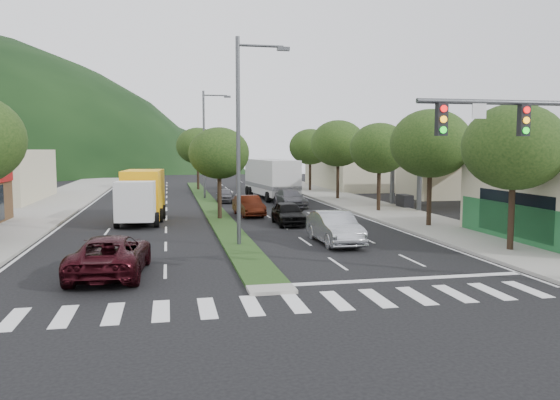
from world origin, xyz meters
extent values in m
plane|color=black|center=(0.00, 0.00, 0.00)|extent=(160.00, 160.00, 0.00)
cube|color=gray|center=(12.50, 25.00, 0.07)|extent=(5.00, 90.00, 0.15)
cube|color=gray|center=(-13.00, 25.00, 0.07)|extent=(6.00, 90.00, 0.15)
cube|color=#1E3513|center=(0.00, 28.00, 0.06)|extent=(1.60, 56.00, 0.12)
cube|color=silver|center=(0.00, -2.00, 0.01)|extent=(19.00, 2.20, 0.01)
cylinder|color=#47494C|center=(7.60, -1.50, 6.30)|extent=(6.00, 0.18, 0.18)
cube|color=black|center=(8.40, -1.65, 5.70)|extent=(0.35, 0.25, 1.05)
cube|color=black|center=(5.40, -1.65, 5.70)|extent=(0.35, 0.25, 1.05)
cube|color=silver|center=(19.00, 22.00, 5.00)|extent=(12.00, 8.00, 0.50)
cube|color=yellow|center=(19.00, 22.00, 4.65)|extent=(12.20, 8.20, 0.50)
cylinder|color=#47494C|center=(15.00, 19.50, 2.30)|extent=(0.36, 0.36, 4.60)
cylinder|color=#47494C|center=(23.00, 19.50, 2.30)|extent=(0.36, 0.36, 4.60)
cylinder|color=#47494C|center=(15.00, 24.50, 2.30)|extent=(0.36, 0.36, 4.60)
cylinder|color=#47494C|center=(23.00, 24.50, 2.30)|extent=(0.36, 0.36, 4.60)
cube|color=black|center=(15.00, 22.00, 0.55)|extent=(0.80, 1.60, 1.10)
cube|color=black|center=(23.00, 22.00, 0.55)|extent=(0.80, 1.60, 1.10)
cube|color=beige|center=(19.50, 44.00, 2.60)|extent=(10.00, 16.00, 5.20)
cylinder|color=black|center=(12.00, 4.00, 1.97)|extent=(0.28, 0.28, 3.64)
ellipsoid|color=black|center=(12.00, 4.00, 4.83)|extent=(4.60, 4.60, 3.91)
cylinder|color=black|center=(12.00, 12.00, 2.05)|extent=(0.28, 0.28, 3.81)
ellipsoid|color=black|center=(12.00, 12.00, 5.05)|extent=(4.80, 4.80, 4.08)
cylinder|color=black|center=(12.00, 20.00, 1.94)|extent=(0.28, 0.28, 3.58)
ellipsoid|color=black|center=(12.00, 20.00, 4.76)|extent=(4.40, 4.40, 3.74)
cylinder|color=black|center=(12.00, 30.00, 2.11)|extent=(0.28, 0.28, 3.92)
ellipsoid|color=black|center=(12.00, 30.00, 5.19)|extent=(5.00, 5.00, 4.25)
cylinder|color=black|center=(12.00, 40.00, 2.00)|extent=(0.28, 0.28, 3.70)
ellipsoid|color=black|center=(12.00, 40.00, 4.90)|extent=(4.60, 4.60, 3.91)
cylinder|color=black|center=(0.00, 18.00, 1.80)|extent=(0.28, 0.28, 3.36)
ellipsoid|color=black|center=(0.00, 18.00, 4.44)|extent=(4.00, 4.00, 3.40)
cylinder|color=black|center=(0.00, 44.00, 2.02)|extent=(0.28, 0.28, 3.81)
ellipsoid|color=black|center=(0.00, 44.00, 5.02)|extent=(4.80, 4.80, 4.08)
cylinder|color=#47494C|center=(0.00, 8.00, 5.00)|extent=(0.20, 0.20, 10.00)
cylinder|color=#47494C|center=(1.10, 8.00, 9.60)|extent=(2.20, 0.12, 0.12)
cube|color=#47494C|center=(2.20, 8.00, 9.50)|extent=(0.60, 0.25, 0.18)
cylinder|color=#47494C|center=(0.00, 33.00, 5.00)|extent=(0.20, 0.20, 10.00)
cylinder|color=#47494C|center=(1.10, 33.00, 9.60)|extent=(2.20, 0.12, 0.12)
cube|color=#47494C|center=(2.20, 33.00, 9.50)|extent=(0.60, 0.25, 0.18)
imported|color=#A8AAAF|center=(4.80, 7.82, 0.81)|extent=(1.80, 4.93, 1.61)
imported|color=black|center=(-5.49, 3.01, 0.77)|extent=(2.94, 5.70, 1.54)
imported|color=black|center=(3.99, 14.91, 0.72)|extent=(1.78, 4.27, 1.44)
imported|color=#57565C|center=(6.37, 24.91, 0.70)|extent=(2.23, 4.90, 1.39)
imported|color=#45170B|center=(2.23, 19.91, 0.71)|extent=(1.91, 4.43, 1.42)
imported|color=black|center=(7.77, 34.91, 0.71)|extent=(2.95, 5.38, 1.43)
imported|color=#545359|center=(1.56, 29.91, 0.61)|extent=(1.86, 3.74, 1.22)
cube|color=silver|center=(-5.26, 15.04, 1.63)|extent=(2.37, 1.82, 2.35)
cube|color=#FDAC0D|center=(-4.93, 18.81, 1.74)|extent=(2.71, 4.48, 3.17)
cube|color=black|center=(-5.00, 17.99, 0.46)|extent=(2.55, 6.08, 0.31)
cylinder|color=black|center=(-4.05, 15.37, 0.46)|extent=(0.39, 0.94, 0.92)
cylinder|color=black|center=(-6.39, 15.57, 0.46)|extent=(0.39, 0.94, 0.92)
cylinder|color=black|center=(-3.86, 17.58, 0.46)|extent=(0.39, 0.94, 0.92)
cylinder|color=black|center=(-6.20, 17.79, 0.46)|extent=(0.39, 0.94, 0.92)
cylinder|color=black|center=(-3.68, 19.60, 0.46)|extent=(0.39, 0.94, 0.92)
cylinder|color=black|center=(-6.03, 19.80, 0.46)|extent=(0.39, 0.94, 0.92)
cube|color=#BBBBBB|center=(6.21, 32.39, 2.08)|extent=(3.63, 9.82, 3.20)
cube|color=slate|center=(6.21, 32.39, 1.28)|extent=(3.69, 9.83, 0.37)
cylinder|color=black|center=(4.50, 36.08, 0.48)|extent=(0.47, 0.99, 0.96)
cylinder|color=black|center=(7.15, 36.35, 0.48)|extent=(0.47, 0.99, 0.96)
cylinder|color=black|center=(4.62, 34.93, 0.48)|extent=(0.47, 0.99, 0.96)
cylinder|color=black|center=(7.27, 35.20, 0.48)|extent=(0.47, 0.99, 0.96)
cylinder|color=black|center=(5.24, 28.82, 0.48)|extent=(0.47, 0.99, 0.96)
cylinder|color=black|center=(7.89, 29.09, 0.48)|extent=(0.47, 0.99, 0.96)
camera|label=1|loc=(-3.32, -18.06, 4.79)|focal=35.00mm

